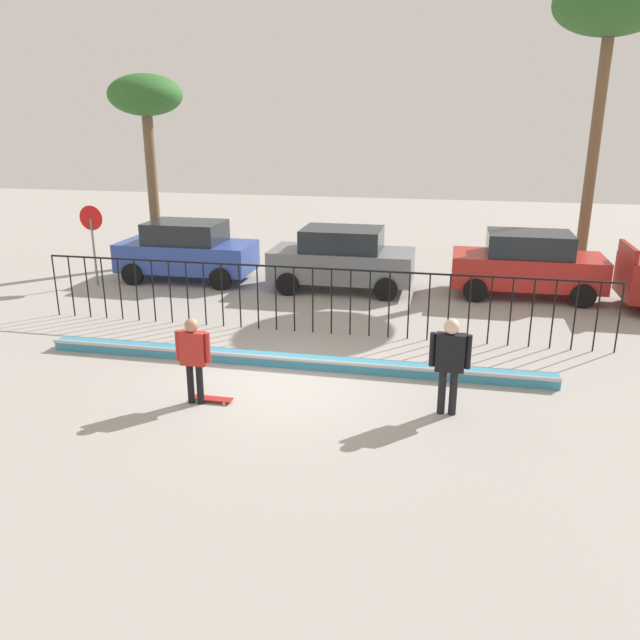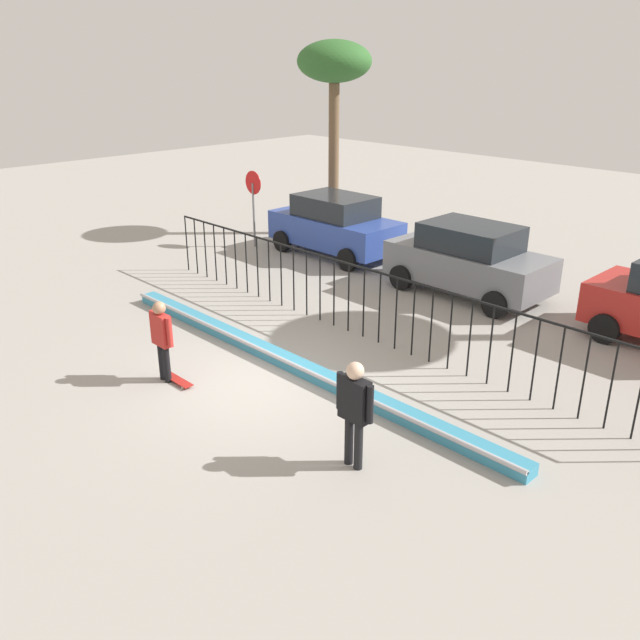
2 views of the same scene
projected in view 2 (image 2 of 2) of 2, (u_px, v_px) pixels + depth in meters
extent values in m
plane|color=#9E9991|center=(253.00, 382.00, 13.09)|extent=(60.00, 60.00, 0.00)
cube|color=teal|center=(289.00, 362.00, 13.67)|extent=(11.00, 0.36, 0.22)
cylinder|color=#B2B2B7|center=(283.00, 360.00, 13.51)|extent=(11.00, 0.09, 0.09)
cylinder|color=black|center=(187.00, 243.00, 19.50)|extent=(0.04, 0.04, 1.65)
cylinder|color=black|center=(196.00, 246.00, 19.19)|extent=(0.04, 0.04, 1.65)
cylinder|color=black|center=(205.00, 249.00, 18.88)|extent=(0.04, 0.04, 1.65)
cylinder|color=black|center=(215.00, 253.00, 18.58)|extent=(0.04, 0.04, 1.65)
cylinder|color=black|center=(225.00, 256.00, 18.27)|extent=(0.04, 0.04, 1.65)
cylinder|color=black|center=(236.00, 260.00, 17.96)|extent=(0.04, 0.04, 1.65)
cylinder|color=black|center=(246.00, 263.00, 17.65)|extent=(0.04, 0.04, 1.65)
cylinder|color=black|center=(258.00, 267.00, 17.34)|extent=(0.04, 0.04, 1.65)
cylinder|color=black|center=(269.00, 271.00, 17.03)|extent=(0.04, 0.04, 1.65)
cylinder|color=black|center=(281.00, 275.00, 16.72)|extent=(0.04, 0.04, 1.65)
cylinder|color=black|center=(294.00, 279.00, 16.41)|extent=(0.04, 0.04, 1.65)
cylinder|color=black|center=(307.00, 283.00, 16.10)|extent=(0.04, 0.04, 1.65)
cylinder|color=black|center=(320.00, 288.00, 15.80)|extent=(0.04, 0.04, 1.65)
cylinder|color=black|center=(334.00, 293.00, 15.49)|extent=(0.04, 0.04, 1.65)
cylinder|color=black|center=(349.00, 298.00, 15.18)|extent=(0.04, 0.04, 1.65)
cylinder|color=black|center=(364.00, 303.00, 14.87)|extent=(0.04, 0.04, 1.65)
cylinder|color=black|center=(380.00, 308.00, 14.56)|extent=(0.04, 0.04, 1.65)
cylinder|color=black|center=(396.00, 314.00, 14.25)|extent=(0.04, 0.04, 1.65)
cylinder|color=black|center=(413.00, 319.00, 13.94)|extent=(0.04, 0.04, 1.65)
cylinder|color=black|center=(431.00, 325.00, 13.63)|extent=(0.04, 0.04, 1.65)
cylinder|color=black|center=(450.00, 332.00, 13.32)|extent=(0.04, 0.04, 1.65)
cylinder|color=black|center=(470.00, 338.00, 13.02)|extent=(0.04, 0.04, 1.65)
cylinder|color=black|center=(491.00, 345.00, 12.71)|extent=(0.04, 0.04, 1.65)
cylinder|color=black|center=(512.00, 353.00, 12.40)|extent=(0.04, 0.04, 1.65)
cylinder|color=black|center=(535.00, 360.00, 12.09)|extent=(0.04, 0.04, 1.65)
cylinder|color=black|center=(559.00, 368.00, 11.78)|extent=(0.04, 0.04, 1.65)
cylinder|color=black|center=(584.00, 377.00, 11.47)|extent=(0.04, 0.04, 1.65)
cylinder|color=black|center=(611.00, 386.00, 11.16)|extent=(0.04, 0.04, 1.65)
cylinder|color=black|center=(639.00, 395.00, 10.85)|extent=(0.04, 0.04, 1.65)
cube|color=black|center=(365.00, 268.00, 14.57)|extent=(14.00, 0.04, 0.04)
cylinder|color=black|center=(162.00, 361.00, 13.06)|extent=(0.13, 0.13, 0.77)
cylinder|color=black|center=(167.00, 364.00, 12.94)|extent=(0.13, 0.13, 0.77)
cube|color=#B22823|center=(161.00, 330.00, 12.74)|extent=(0.47, 0.20, 0.64)
sphere|color=#A87A5B|center=(159.00, 308.00, 12.57)|extent=(0.25, 0.25, 0.25)
cylinder|color=#B22823|center=(153.00, 324.00, 12.92)|extent=(0.10, 0.10, 0.57)
cylinder|color=#B22823|center=(169.00, 332.00, 12.54)|extent=(0.10, 0.10, 0.57)
cube|color=#A51E19|center=(178.00, 380.00, 13.02)|extent=(0.80, 0.20, 0.02)
cylinder|color=silver|center=(189.00, 385.00, 12.90)|extent=(0.05, 0.03, 0.05)
cylinder|color=silver|center=(183.00, 387.00, 12.80)|extent=(0.05, 0.03, 0.05)
cylinder|color=silver|center=(174.00, 376.00, 13.26)|extent=(0.05, 0.03, 0.05)
cylinder|color=silver|center=(167.00, 378.00, 13.16)|extent=(0.05, 0.03, 0.05)
cylinder|color=black|center=(349.00, 440.00, 10.34)|extent=(0.14, 0.14, 0.83)
cylinder|color=black|center=(358.00, 445.00, 10.21)|extent=(0.14, 0.14, 0.83)
cube|color=black|center=(355.00, 399.00, 9.99)|extent=(0.51, 0.22, 0.69)
sphere|color=beige|center=(355.00, 371.00, 9.81)|extent=(0.27, 0.27, 0.27)
cylinder|color=black|center=(340.00, 390.00, 10.18)|extent=(0.11, 0.11, 0.62)
cylinder|color=black|center=(370.00, 404.00, 9.78)|extent=(0.11, 0.11, 0.62)
cube|color=#2D479E|center=(335.00, 230.00, 21.05)|extent=(4.30, 1.90, 0.90)
cube|color=#1E2328|center=(335.00, 206.00, 20.76)|extent=(2.37, 1.71, 0.66)
cylinder|color=black|center=(389.00, 247.00, 20.87)|extent=(0.68, 0.22, 0.68)
cylinder|color=black|center=(348.00, 260.00, 19.63)|extent=(0.68, 0.22, 0.68)
cylinder|color=black|center=(324.00, 231.00, 22.80)|extent=(0.68, 0.22, 0.68)
cylinder|color=black|center=(282.00, 241.00, 21.57)|extent=(0.68, 0.22, 0.68)
cube|color=slate|center=(468.00, 266.00, 17.56)|extent=(4.30, 1.90, 0.90)
cube|color=#1E2328|center=(471.00, 237.00, 17.27)|extent=(2.37, 1.71, 0.66)
cylinder|color=black|center=(535.00, 286.00, 17.38)|extent=(0.68, 0.22, 0.68)
cylinder|color=black|center=(495.00, 304.00, 16.14)|extent=(0.68, 0.22, 0.68)
cylinder|color=black|center=(443.00, 263.00, 19.31)|extent=(0.68, 0.22, 0.68)
cylinder|color=black|center=(401.00, 277.00, 18.08)|extent=(0.68, 0.22, 0.68)
cylinder|color=black|center=(639.00, 307.00, 15.97)|extent=(0.68, 0.22, 0.68)
cylinder|color=black|center=(605.00, 328.00, 14.74)|extent=(0.68, 0.22, 0.68)
cylinder|color=slate|center=(254.00, 215.00, 21.84)|extent=(0.07, 0.07, 2.10)
cylinder|color=red|center=(253.00, 183.00, 21.46)|extent=(0.76, 0.02, 0.76)
cylinder|color=brown|center=(334.00, 161.00, 22.94)|extent=(0.36, 0.36, 5.09)
ellipsoid|color=#2D6028|center=(334.00, 61.00, 21.74)|extent=(2.47, 2.47, 1.36)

